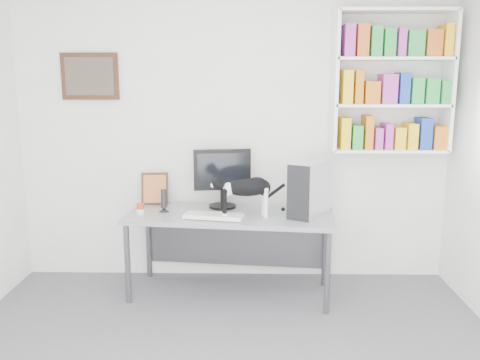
{
  "coord_description": "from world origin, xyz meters",
  "views": [
    {
      "loc": [
        0.15,
        -2.71,
        1.88
      ],
      "look_at": [
        0.07,
        1.53,
        1.03
      ],
      "focal_mm": 38.0,
      "sensor_mm": 36.0,
      "label": 1
    }
  ],
  "objects_px": {
    "desk": "(230,254)",
    "cat": "(246,197)",
    "speaker": "(164,200)",
    "soup_can": "(141,209)",
    "pc_tower": "(310,188)",
    "bookshelf": "(392,82)",
    "keyboard": "(214,216)",
    "monitor": "(222,178)",
    "leaning_print": "(155,188)"
  },
  "relations": [
    {
      "from": "desk",
      "to": "cat",
      "type": "relative_size",
      "value": 3.11
    },
    {
      "from": "desk",
      "to": "cat",
      "type": "height_order",
      "value": "cat"
    },
    {
      "from": "desk",
      "to": "speaker",
      "type": "distance_m",
      "value": 0.75
    },
    {
      "from": "desk",
      "to": "soup_can",
      "type": "bearing_deg",
      "value": -170.53
    },
    {
      "from": "pc_tower",
      "to": "bookshelf",
      "type": "bearing_deg",
      "value": 55.14
    },
    {
      "from": "keyboard",
      "to": "cat",
      "type": "bearing_deg",
      "value": 14.8
    },
    {
      "from": "bookshelf",
      "to": "speaker",
      "type": "relative_size",
      "value": 5.89
    },
    {
      "from": "bookshelf",
      "to": "soup_can",
      "type": "relative_size",
      "value": 12.72
    },
    {
      "from": "monitor",
      "to": "cat",
      "type": "height_order",
      "value": "monitor"
    },
    {
      "from": "pc_tower",
      "to": "soup_can",
      "type": "height_order",
      "value": "pc_tower"
    },
    {
      "from": "bookshelf",
      "to": "monitor",
      "type": "relative_size",
      "value": 2.28
    },
    {
      "from": "keyboard",
      "to": "soup_can",
      "type": "bearing_deg",
      "value": -179.24
    },
    {
      "from": "monitor",
      "to": "cat",
      "type": "xyz_separation_m",
      "value": [
        0.22,
        -0.34,
        -0.1
      ]
    },
    {
      "from": "desk",
      "to": "keyboard",
      "type": "height_order",
      "value": "keyboard"
    },
    {
      "from": "speaker",
      "to": "leaning_print",
      "type": "xyz_separation_m",
      "value": [
        -0.13,
        0.27,
        0.05
      ]
    },
    {
      "from": "bookshelf",
      "to": "leaning_print",
      "type": "relative_size",
      "value": 4.07
    },
    {
      "from": "desk",
      "to": "keyboard",
      "type": "bearing_deg",
      "value": -124.45
    },
    {
      "from": "soup_can",
      "to": "speaker",
      "type": "bearing_deg",
      "value": 26.59
    },
    {
      "from": "monitor",
      "to": "pc_tower",
      "type": "bearing_deg",
      "value": -26.67
    },
    {
      "from": "desk",
      "to": "soup_can",
      "type": "xyz_separation_m",
      "value": [
        -0.77,
        -0.04,
        0.42
      ]
    },
    {
      "from": "soup_can",
      "to": "cat",
      "type": "xyz_separation_m",
      "value": [
        0.91,
        -0.09,
        0.13
      ]
    },
    {
      "from": "bookshelf",
      "to": "monitor",
      "type": "bearing_deg",
      "value": -175.9
    },
    {
      "from": "soup_can",
      "to": "desk",
      "type": "bearing_deg",
      "value": 3.19
    },
    {
      "from": "speaker",
      "to": "soup_can",
      "type": "distance_m",
      "value": 0.22
    },
    {
      "from": "pc_tower",
      "to": "speaker",
      "type": "distance_m",
      "value": 1.27
    },
    {
      "from": "speaker",
      "to": "keyboard",
      "type": "bearing_deg",
      "value": -25.23
    },
    {
      "from": "monitor",
      "to": "keyboard",
      "type": "height_order",
      "value": "monitor"
    },
    {
      "from": "cat",
      "to": "desk",
      "type": "bearing_deg",
      "value": 124.44
    },
    {
      "from": "bookshelf",
      "to": "desk",
      "type": "bearing_deg",
      "value": -167.35
    },
    {
      "from": "desk",
      "to": "leaning_print",
      "type": "distance_m",
      "value": 0.94
    },
    {
      "from": "bookshelf",
      "to": "soup_can",
      "type": "xyz_separation_m",
      "value": [
        -2.18,
        -0.36,
        -1.07
      ]
    },
    {
      "from": "bookshelf",
      "to": "keyboard",
      "type": "height_order",
      "value": "bookshelf"
    },
    {
      "from": "bookshelf",
      "to": "cat",
      "type": "bearing_deg",
      "value": -160.66
    },
    {
      "from": "leaning_print",
      "to": "cat",
      "type": "height_order",
      "value": "cat"
    },
    {
      "from": "keyboard",
      "to": "speaker",
      "type": "xyz_separation_m",
      "value": [
        -0.45,
        0.2,
        0.09
      ]
    },
    {
      "from": "pc_tower",
      "to": "soup_can",
      "type": "distance_m",
      "value": 1.46
    },
    {
      "from": "bookshelf",
      "to": "leaning_print",
      "type": "xyz_separation_m",
      "value": [
        -2.12,
        0.01,
        -0.96
      ]
    },
    {
      "from": "cat",
      "to": "keyboard",
      "type": "bearing_deg",
      "value": 171.63
    },
    {
      "from": "soup_can",
      "to": "cat",
      "type": "bearing_deg",
      "value": -5.47
    },
    {
      "from": "bookshelf",
      "to": "pc_tower",
      "type": "height_order",
      "value": "bookshelf"
    },
    {
      "from": "speaker",
      "to": "leaning_print",
      "type": "distance_m",
      "value": 0.31
    },
    {
      "from": "monitor",
      "to": "pc_tower",
      "type": "relative_size",
      "value": 1.16
    },
    {
      "from": "monitor",
      "to": "leaning_print",
      "type": "xyz_separation_m",
      "value": [
        -0.63,
        0.12,
        -0.12
      ]
    },
    {
      "from": "keyboard",
      "to": "cat",
      "type": "distance_m",
      "value": 0.31
    },
    {
      "from": "desk",
      "to": "leaning_print",
      "type": "bearing_deg",
      "value": 161.56
    },
    {
      "from": "monitor",
      "to": "speaker",
      "type": "height_order",
      "value": "monitor"
    },
    {
      "from": "leaning_print",
      "to": "desk",
      "type": "bearing_deg",
      "value": -28.34
    },
    {
      "from": "keyboard",
      "to": "soup_can",
      "type": "height_order",
      "value": "soup_can"
    },
    {
      "from": "keyboard",
      "to": "soup_can",
      "type": "distance_m",
      "value": 0.65
    },
    {
      "from": "pc_tower",
      "to": "soup_can",
      "type": "relative_size",
      "value": 4.81
    }
  ]
}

